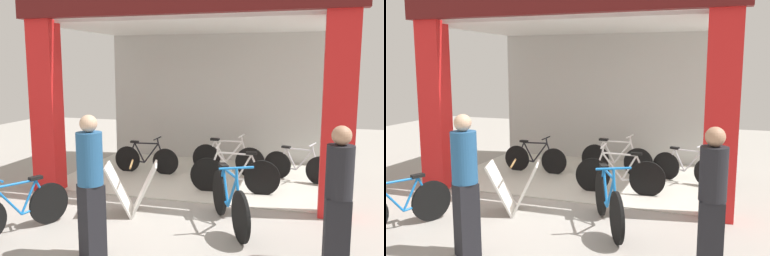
% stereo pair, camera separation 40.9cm
% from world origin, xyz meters
% --- Properties ---
extents(ground_plane, '(19.00, 19.00, 0.00)m').
position_xyz_m(ground_plane, '(0.00, 0.00, 0.00)').
color(ground_plane, '#9E9991').
rests_on(ground_plane, ground).
extents(shop_facade, '(5.70, 3.64, 3.74)m').
position_xyz_m(shop_facade, '(0.00, 1.72, 2.02)').
color(shop_facade, beige).
rests_on(shop_facade, ground).
extents(bicycle_inside_0, '(1.44, 0.40, 0.79)m').
position_xyz_m(bicycle_inside_0, '(-1.24, 1.58, 0.32)').
color(bicycle_inside_0, black).
rests_on(bicycle_inside_0, ground).
extents(bicycle_inside_1, '(1.38, 0.53, 0.80)m').
position_xyz_m(bicycle_inside_1, '(1.92, 1.81, 0.32)').
color(bicycle_inside_1, black).
rests_on(bicycle_inside_1, ground).
extents(bicycle_inside_2, '(1.58, 0.44, 0.87)m').
position_xyz_m(bicycle_inside_2, '(0.46, 1.95, 0.35)').
color(bicycle_inside_2, black).
rests_on(bicycle_inside_2, ground).
extents(bicycle_inside_3, '(1.62, 0.45, 0.89)m').
position_xyz_m(bicycle_inside_3, '(0.84, 0.69, 0.36)').
color(bicycle_inside_3, black).
rests_on(bicycle_inside_3, ground).
extents(bicycle_parked_0, '(0.84, 1.59, 0.97)m').
position_xyz_m(bicycle_parked_0, '(1.03, -0.87, 0.39)').
color(bicycle_parked_0, black).
rests_on(bicycle_parked_0, ground).
extents(bicycle_parked_1, '(0.68, 1.42, 0.85)m').
position_xyz_m(bicycle_parked_1, '(-1.72, -1.88, 0.34)').
color(bicycle_parked_1, black).
rests_on(bicycle_parked_1, ground).
extents(sandwich_board_sign, '(0.93, 0.78, 0.82)m').
position_xyz_m(sandwich_board_sign, '(-0.52, -0.75, 0.40)').
color(sandwich_board_sign, silver).
rests_on(sandwich_board_sign, ground).
extents(pedestrian_1, '(0.33, 0.33, 1.65)m').
position_xyz_m(pedestrian_1, '(2.45, -1.67, 0.84)').
color(pedestrian_1, black).
rests_on(pedestrian_1, ground).
extents(pedestrian_2, '(0.42, 0.42, 1.75)m').
position_xyz_m(pedestrian_2, '(-0.35, -2.29, 0.89)').
color(pedestrian_2, black).
rests_on(pedestrian_2, ground).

